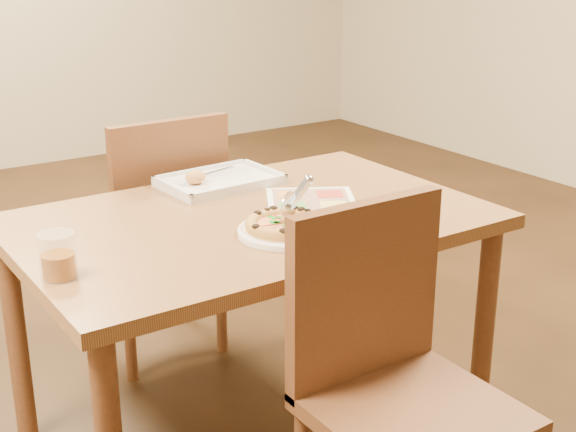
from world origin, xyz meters
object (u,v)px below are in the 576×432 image
dining_table (251,244)px  pizza_cutter (296,198)px  chair_near (388,350)px  menu (313,206)px  plate (288,231)px  glass_tumbler (58,259)px  appetizer_tray (218,182)px  chair_far (161,210)px  pizza (284,225)px

dining_table → pizza_cutter: 0.23m
chair_near → dining_table: bearing=90.0°
chair_near → menu: size_ratio=1.30×
chair_near → plate: 0.45m
dining_table → chair_near: size_ratio=2.77×
chair_near → glass_tumbler: 0.78m
pizza_cutter → chair_near: bearing=-124.3°
chair_near → appetizer_tray: chair_near is taller
plate → menu: bearing=38.3°
dining_table → plate: plate is taller
dining_table → glass_tumbler: 0.62m
chair_near → menu: bearing=71.4°
plate → chair_near: bearing=-90.6°
glass_tumbler → dining_table: bearing=12.3°
plate → glass_tumbler: size_ratio=2.47×
chair_near → chair_far: bearing=90.0°
glass_tumbler → pizza_cutter: bearing=-2.2°
chair_near → pizza: bearing=90.3°
plate → pizza: bearing=138.7°
glass_tumbler → appetizer_tray: bearing=33.4°
pizza_cutter → dining_table: bearing=79.1°
dining_table → pizza_cutter: (0.05, -0.15, 0.17)m
pizza_cutter → appetizer_tray: bearing=59.8°
chair_far → appetizer_tray: size_ratio=1.28×
chair_near → glass_tumbler: size_ratio=4.35×
chair_far → glass_tumbler: 0.96m
chair_near → pizza: size_ratio=2.24×
pizza_cutter → appetizer_tray: 0.46m
chair_far → pizza_cutter: (0.05, -0.76, 0.24)m
chair_far → menu: size_ratio=1.30×
chair_far → plate: bearing=90.3°
chair_near → pizza_cutter: chair_near is taller
chair_near → appetizer_tray: size_ratio=1.28×
dining_table → pizza: (-0.00, -0.18, 0.11)m
chair_near → pizza: 0.46m
chair_far → menu: (0.19, -0.64, 0.16)m
appetizer_tray → pizza: bearing=-97.9°
dining_table → chair_near: (0.00, -0.60, -0.07)m
plate → pizza: 0.02m
pizza_cutter → pizza: bearing=175.4°
pizza → menu: bearing=36.1°
pizza → menu: (0.19, 0.14, -0.02)m
plate → menu: size_ratio=0.73×
dining_table → chair_far: 0.61m
pizza_cutter → plate: bearing=-175.1°
pizza → menu: size_ratio=0.58×
glass_tumbler → menu: glass_tumbler is taller
menu → chair_near: bearing=-108.6°
chair_near → menu: chair_near is taller
pizza_cutter → chair_far: bearing=65.4°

